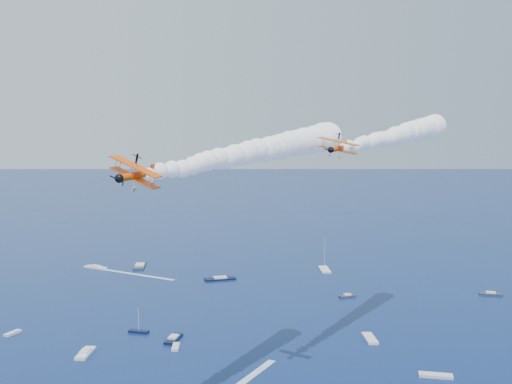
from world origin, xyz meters
name	(u,v)px	position (x,y,z in m)	size (l,w,h in m)	color
biplane_lead	(338,148)	(24.76, 37.77, 56.20)	(8.31, 9.32, 5.61)	#F15505
biplane_trail	(136,175)	(-23.31, 11.60, 53.26)	(8.13, 9.12, 5.50)	#F84F05
smoke_trail_lead	(397,135)	(53.57, 58.52, 58.95)	(59.69, 44.94, 12.45)	white
smoke_trail_trail	(260,151)	(4.77, 33.33, 56.01)	(58.36, 46.72, 12.45)	white
spectator_boats	(166,312)	(3.47, 115.31, 0.35)	(227.89, 166.56, 0.70)	white
boat_wakes	(134,356)	(-13.12, 79.95, 0.03)	(78.10, 193.05, 0.04)	white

